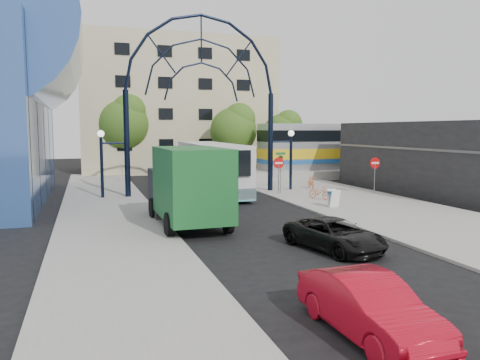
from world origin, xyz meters
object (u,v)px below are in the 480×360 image
object	(u,v)px
green_truck	(187,186)
bike_near_b	(311,182)
train_car	(382,146)
black_suv	(334,235)
gateway_arch	(202,68)
tree_north_c	(284,131)
street_name_sign	(281,164)
sandwich_board	(334,196)
bike_near_a	(319,193)
stop_sign	(279,166)
do_not_enter_sign	(375,167)
city_bus	(211,167)
tree_north_b	(125,121)
tree_north_a	(235,128)
red_sedan	(368,306)

from	to	relation	value
green_truck	bike_near_b	world-z (taller)	green_truck
train_car	black_suv	distance (m)	30.64
gateway_arch	tree_north_c	xyz separation A→B (m)	(12.12, 13.93, -4.28)
street_name_sign	bike_near_b	distance (m)	3.71
green_truck	bike_near_b	bearing A→B (deg)	39.77
sandwich_board	bike_near_a	xyz separation A→B (m)	(0.72, 3.03, -0.21)
stop_sign	sandwich_board	size ratio (longest dim) A/B	2.53
do_not_enter_sign	black_suv	world-z (taller)	do_not_enter_sign
sandwich_board	city_bus	xyz separation A→B (m)	(-4.70, 9.23, 1.08)
sandwich_board	tree_north_c	world-z (taller)	tree_north_c
street_name_sign	bike_near_a	size ratio (longest dim) A/B	1.79
do_not_enter_sign	city_bus	xyz separation A→B (m)	(-10.10, 5.21, -0.15)
gateway_arch	bike_near_a	distance (m)	11.37
sandwich_board	tree_north_b	xyz separation A→B (m)	(-9.48, 23.95, 4.52)
tree_north_b	black_suv	world-z (taller)	tree_north_b
street_name_sign	city_bus	bearing A→B (deg)	148.72
gateway_arch	tree_north_a	bearing A→B (deg)	62.83
green_truck	red_sedan	bearing A→B (deg)	-85.26
tree_north_b	tree_north_c	xyz separation A→B (m)	(16.00, -2.00, -0.99)
tree_north_a	black_suv	world-z (taller)	tree_north_a
train_car	bike_near_b	distance (m)	14.39
gateway_arch	green_truck	size ratio (longest dim) A/B	1.87
train_car	bike_near_b	xyz separation A→B (m)	(-11.73, -8.00, -2.32)
stop_sign	red_sedan	world-z (taller)	stop_sign
stop_sign	do_not_enter_sign	size ratio (longest dim) A/B	1.01
tree_north_b	bike_near_a	size ratio (longest dim) A/B	5.12
sandwich_board	tree_north_a	world-z (taller)	tree_north_a
gateway_arch	train_car	xyz separation A→B (m)	(20.00, 8.00, -5.66)
stop_sign	red_sedan	xyz separation A→B (m)	(-6.64, -20.68, -1.33)
bike_near_a	bike_near_b	distance (m)	5.36
do_not_enter_sign	train_car	size ratio (longest dim) A/B	0.10
gateway_arch	sandwich_board	size ratio (longest dim) A/B	13.80
tree_north_c	stop_sign	bearing A→B (deg)	-114.69
red_sedan	street_name_sign	bearing A→B (deg)	69.96
stop_sign	sandwich_board	distance (m)	6.20
stop_sign	city_bus	size ratio (longest dim) A/B	0.20
bike_near_b	do_not_enter_sign	bearing A→B (deg)	-44.60
street_name_sign	tree_north_c	xyz separation A→B (m)	(6.92, 15.33, 2.15)
tree_north_b	bike_near_b	xyz separation A→B (m)	(12.14, -15.93, -4.69)
do_not_enter_sign	tree_north_c	bearing A→B (deg)	86.42
stop_sign	city_bus	bearing A→B (deg)	140.51
city_bus	red_sedan	bearing A→B (deg)	-94.10
do_not_enter_sign	tree_north_c	xyz separation A→B (m)	(1.12, 17.93, 2.30)
sandwich_board	bike_near_a	world-z (taller)	sandwich_board
green_truck	street_name_sign	bearing A→B (deg)	44.32
street_name_sign	tree_north_c	distance (m)	16.95
bike_near_a	do_not_enter_sign	bearing A→B (deg)	-12.93
tree_north_c	green_truck	world-z (taller)	tree_north_c
gateway_arch	do_not_enter_sign	xyz separation A→B (m)	(11.00, -4.00, -6.58)
tree_north_b	bike_near_a	bearing A→B (deg)	-64.02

